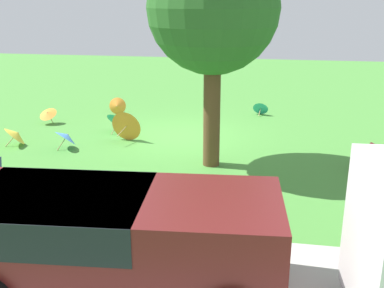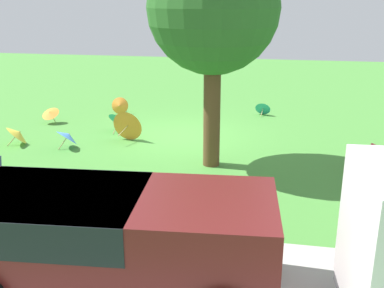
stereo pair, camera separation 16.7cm
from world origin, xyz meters
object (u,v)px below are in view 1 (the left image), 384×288
Objects in this scene: parasol_orange_1 at (128,125)px; parasol_blue_0 at (67,136)px; parasol_yellow_0 at (16,134)px; parasol_teal_1 at (261,108)px; van_dark at (111,234)px; shade_tree at (213,9)px; parasol_orange_3 at (117,106)px; parasol_teal_0 at (119,119)px; parasol_orange_2 at (48,113)px.

parasol_blue_0 is at bearing 37.05° from parasol_orange_1.
parasol_orange_1 is (-3.10, -1.10, 0.14)m from parasol_yellow_0.
parasol_orange_1 is 5.59m from parasol_teal_1.
van_dark is 7.16m from parasol_blue_0.
parasol_orange_1 is at bearing -31.44° from shade_tree.
van_dark is 6.40m from shade_tree.
shade_tree is 5.58× the size of parasol_orange_1.
parasol_blue_0 is at bearing 88.58° from parasol_orange_3.
parasol_orange_2 is at bearing -9.99° from parasol_teal_0.
parasol_orange_1 reaches higher than parasol_teal_0.
parasol_blue_0 is 7.45m from parasol_teal_1.
parasol_yellow_0 is 3.29m from parasol_orange_1.
parasol_orange_1 is at bearing 44.99° from parasol_teal_1.
parasol_teal_0 is 5.49m from parasol_teal_1.
parasol_blue_0 reaches higher than parasol_teal_1.
shade_tree is 8.99× the size of parasol_teal_1.
shade_tree is at bearing 148.56° from parasol_orange_1.
parasol_yellow_0 is 0.95× the size of parasol_orange_1.
van_dark is 0.85× the size of shade_tree.
shade_tree is 6.97m from parasol_yellow_0.
parasol_orange_2 is at bearing 42.33° from parasol_orange_3.
parasol_orange_3 is at bearing -71.52° from van_dark.
parasol_teal_1 is at bearing -170.65° from parasol_orange_3.
parasol_orange_1 reaches higher than parasol_teal_1.
parasol_yellow_0 is 1.37× the size of parasol_orange_2.
parasol_orange_3 is at bearing -69.58° from parasol_teal_0.
shade_tree reaches higher than van_dark.
parasol_orange_2 is (1.82, -2.45, 0.01)m from parasol_blue_0.
parasol_orange_2 is 7.73m from parasol_teal_1.
parasol_blue_0 reaches higher than parasol_orange_2.
parasol_teal_0 is at bearing 170.01° from parasol_orange_2.
van_dark is 6.83× the size of parasol_orange_2.
parasol_yellow_0 is 2.43m from parasol_orange_2.
van_dark is at bearing 122.01° from parasol_orange_2.
parasol_teal_0 reaches higher than parasol_yellow_0.
parasol_orange_2 is (3.32, -1.32, -0.10)m from parasol_orange_1.
parasol_teal_0 is 1.50× the size of parasol_orange_3.
parasol_blue_0 is at bearing -7.91° from shade_tree.
shade_tree is 5.91× the size of parasol_blue_0.
van_dark is 11.43m from parasol_teal_1.
van_dark reaches higher than parasol_orange_1.
parasol_teal_0 is at bearing 34.65° from parasol_teal_1.
parasol_orange_1 is 3.57m from parasol_orange_2.
parasol_teal_0 is at bearing 110.42° from parasol_orange_3.
parasol_orange_3 is at bearing -137.67° from parasol_orange_2.
parasol_yellow_0 is 1.61m from parasol_blue_0.
parasol_teal_0 is (0.56, -0.83, -0.06)m from parasol_orange_1.
parasol_yellow_0 is 1.45× the size of parasol_orange_3.
parasol_yellow_0 is 1.53× the size of parasol_teal_1.
parasol_yellow_0 reaches higher than parasol_orange_2.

